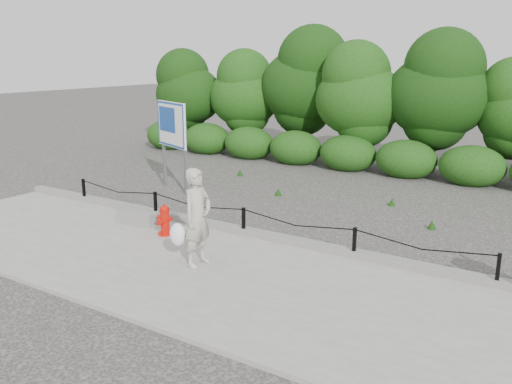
{
  "coord_description": "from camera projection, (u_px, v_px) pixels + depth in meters",
  "views": [
    {
      "loc": [
        6.11,
        -9.06,
        3.8
      ],
      "look_at": [
        0.18,
        0.2,
        1.0
      ],
      "focal_mm": 38.0,
      "sensor_mm": 36.0,
      "label": 1
    }
  ],
  "objects": [
    {
      "name": "ground",
      "position": [
        244.0,
        238.0,
        11.52
      ],
      "size": [
        90.0,
        90.0,
        0.0
      ],
      "primitive_type": "plane",
      "color": "#2D2B28",
      "rests_on": "ground"
    },
    {
      "name": "sidewalk",
      "position": [
        183.0,
        267.0,
        9.88
      ],
      "size": [
        14.0,
        4.0,
        0.08
      ],
      "primitive_type": "cube",
      "color": "gray",
      "rests_on": "ground"
    },
    {
      "name": "curb",
      "position": [
        245.0,
        231.0,
        11.53
      ],
      "size": [
        14.0,
        0.22,
        0.14
      ],
      "primitive_type": "cube",
      "color": "slate",
      "rests_on": "sidewalk"
    },
    {
      "name": "chain_barrier",
      "position": [
        244.0,
        218.0,
        11.41
      ],
      "size": [
        10.06,
        0.06,
        0.6
      ],
      "color": "black",
      "rests_on": "sidewalk"
    },
    {
      "name": "treeline",
      "position": [
        405.0,
        93.0,
        17.97
      ],
      "size": [
        20.36,
        3.73,
        4.74
      ],
      "color": "black",
      "rests_on": "ground"
    },
    {
      "name": "fire_hydrant",
      "position": [
        165.0,
        220.0,
        11.43
      ],
      "size": [
        0.35,
        0.36,
        0.67
      ],
      "rotation": [
        0.0,
        0.0,
        0.04
      ],
      "color": "red",
      "rests_on": "sidewalk"
    },
    {
      "name": "pedestrian",
      "position": [
        196.0,
        218.0,
        9.67
      ],
      "size": [
        0.74,
        0.67,
        1.79
      ],
      "rotation": [
        0.0,
        0.0,
        1.54
      ],
      "color": "#ABA793",
      "rests_on": "sidewalk"
    },
    {
      "name": "concrete_block",
      "position": [
        137.0,
        218.0,
        12.2
      ],
      "size": [
        0.95,
        0.43,
        0.29
      ],
      "primitive_type": "cube",
      "rotation": [
        0.0,
        0.0,
        0.12
      ],
      "color": "gray",
      "rests_on": "sidewalk"
    },
    {
      "name": "advertising_sign",
      "position": [
        172.0,
        128.0,
        15.18
      ],
      "size": [
        1.49,
        0.66,
        2.53
      ],
      "rotation": [
        0.0,
        0.0,
        -0.38
      ],
      "color": "slate",
      "rests_on": "ground"
    }
  ]
}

